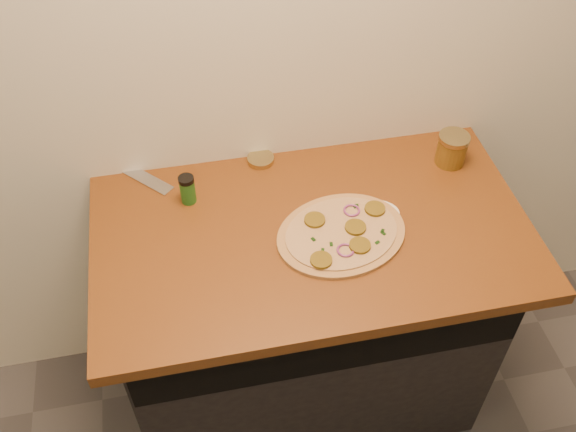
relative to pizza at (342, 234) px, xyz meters
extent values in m
cube|color=silver|center=(-0.07, 0.37, 0.44)|extent=(4.00, 0.02, 2.70)
cube|color=black|center=(-0.07, 0.07, -0.48)|extent=(1.10, 0.60, 0.86)
cube|color=brown|center=(-0.07, 0.04, -0.03)|extent=(1.20, 0.70, 0.04)
cylinder|color=tan|center=(0.00, 0.00, 0.00)|extent=(0.43, 0.43, 0.01)
cylinder|color=beige|center=(0.00, 0.00, 0.00)|extent=(0.38, 0.38, 0.00)
cylinder|color=brown|center=(0.11, 0.06, 0.01)|extent=(0.06, 0.06, 0.01)
cylinder|color=brown|center=(0.03, -0.06, 0.01)|extent=(0.06, 0.06, 0.01)
cylinder|color=brown|center=(-0.08, -0.09, 0.01)|extent=(0.06, 0.06, 0.01)
cylinder|color=brown|center=(0.04, 0.01, 0.01)|extent=(0.06, 0.06, 0.01)
cylinder|color=brown|center=(-0.06, 0.05, 0.01)|extent=(0.06, 0.06, 0.01)
torus|color=#7F2F73|center=(-0.01, -0.07, 0.01)|extent=(0.05, 0.05, 0.01)
torus|color=#7F2F73|center=(0.05, 0.07, 0.01)|extent=(0.05, 0.05, 0.01)
cube|color=black|center=(-0.07, 0.05, 0.01)|extent=(0.02, 0.01, 0.00)
cube|color=black|center=(-0.08, -0.01, 0.01)|extent=(0.01, 0.02, 0.00)
cube|color=black|center=(0.05, 0.00, 0.01)|extent=(0.01, 0.02, 0.00)
cube|color=black|center=(0.08, -0.06, 0.01)|extent=(0.02, 0.01, 0.00)
cube|color=black|center=(0.11, -0.03, 0.01)|extent=(0.01, 0.02, 0.00)
cube|color=black|center=(0.11, -0.02, 0.01)|extent=(0.01, 0.02, 0.00)
cube|color=black|center=(-0.04, -0.04, 0.01)|extent=(0.01, 0.01, 0.00)
cube|color=black|center=(0.02, -0.04, 0.01)|extent=(0.02, 0.01, 0.00)
cube|color=black|center=(0.07, 0.09, 0.01)|extent=(0.01, 0.01, 0.00)
cube|color=black|center=(0.06, 0.08, 0.01)|extent=(0.01, 0.01, 0.00)
cube|color=black|center=(0.06, 0.02, 0.01)|extent=(0.01, 0.01, 0.00)
cube|color=black|center=(-0.07, -0.05, 0.01)|extent=(0.01, 0.01, 0.00)
cube|color=#B7BAC1|center=(-0.52, 0.34, -0.01)|extent=(0.18, 0.19, 0.01)
cube|color=black|center=(-0.62, 0.45, 0.00)|extent=(0.10, 0.10, 0.02)
cylinder|color=tan|center=(-0.16, 0.34, 0.00)|extent=(0.10, 0.10, 0.02)
cylinder|color=#A22C10|center=(0.40, 0.23, 0.03)|extent=(0.09, 0.09, 0.09)
cylinder|color=tan|center=(0.40, 0.23, 0.08)|extent=(0.09, 0.09, 0.01)
cylinder|color=#205D1D|center=(-0.39, 0.22, 0.03)|extent=(0.04, 0.04, 0.08)
cylinder|color=black|center=(-0.39, 0.22, 0.07)|extent=(0.04, 0.04, 0.01)
cylinder|color=white|center=(0.11, 0.07, -0.01)|extent=(0.17, 0.17, 0.00)
camera|label=1|loc=(-0.37, -1.11, 1.29)|focal=40.00mm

